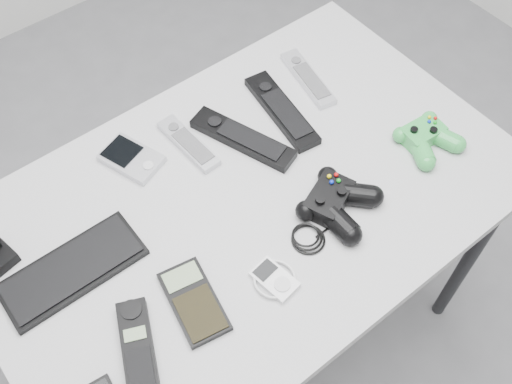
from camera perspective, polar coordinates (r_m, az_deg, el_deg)
floor at (r=1.86m, az=0.31°, el=-14.48°), size 3.50×3.50×0.00m
desk at (r=1.27m, az=-0.64°, el=-2.03°), size 1.10×0.71×0.73m
pda_keyboard at (r=1.18m, az=-17.09°, el=-7.05°), size 0.27×0.11×0.02m
pda at (r=1.29m, az=-11.79°, el=3.19°), size 0.12×0.14×0.02m
remote_silver_a at (r=1.30m, az=-6.47°, el=4.66°), size 0.05×0.17×0.02m
remote_black_a at (r=1.29m, az=-1.27°, el=5.15°), size 0.13×0.25×0.02m
remote_black_b at (r=1.35m, az=2.45°, el=7.82°), size 0.09×0.24×0.02m
remote_silver_b at (r=1.42m, az=4.96°, el=10.77°), size 0.08×0.19×0.02m
cordless_handset at (r=1.08m, az=-11.22°, el=-14.26°), size 0.12×0.18×0.03m
calculator at (r=1.10m, az=-5.94°, el=-10.31°), size 0.11×0.17×0.02m
mp3_player at (r=1.12m, az=1.78°, el=-8.30°), size 0.09×0.10×0.02m
controller_black at (r=1.19m, az=7.61°, el=-0.85°), size 0.29×0.24×0.05m
controller_green at (r=1.34m, az=15.95°, el=5.10°), size 0.14×0.14×0.04m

